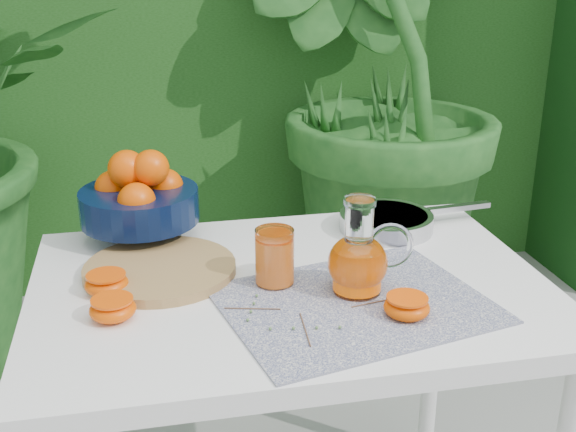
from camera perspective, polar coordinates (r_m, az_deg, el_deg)
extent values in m
imported|color=#1B501C|center=(2.67, 6.29, 10.39)|extent=(2.51, 2.51, 1.78)
cube|color=white|center=(1.42, 0.16, -5.93)|extent=(1.00, 0.70, 0.04)
cylinder|color=white|center=(1.86, -15.96, -13.20)|extent=(0.04, 0.04, 0.71)
cylinder|color=white|center=(1.98, 11.35, -10.44)|extent=(0.04, 0.04, 0.71)
cube|color=#0D1749|center=(1.34, 5.28, -6.90)|extent=(0.54, 0.46, 0.00)
cylinder|color=olive|center=(1.47, -10.08, -4.16)|extent=(0.31, 0.31, 0.02)
cylinder|color=black|center=(1.64, -11.51, -1.04)|extent=(0.10, 0.10, 0.04)
cylinder|color=black|center=(1.62, -11.65, 0.83)|extent=(0.28, 0.28, 0.07)
sphere|color=#E44A02|center=(1.65, -13.65, 2.12)|extent=(0.09, 0.09, 0.08)
sphere|color=#E44A02|center=(1.64, -9.67, 2.32)|extent=(0.09, 0.09, 0.08)
sphere|color=#E44A02|center=(1.55, -11.87, 1.12)|extent=(0.09, 0.09, 0.08)
sphere|color=#E44A02|center=(1.67, -11.60, 2.62)|extent=(0.09, 0.09, 0.08)
sphere|color=#E44A02|center=(1.60, -12.60, 3.65)|extent=(0.09, 0.09, 0.08)
sphere|color=#E44A02|center=(1.58, -10.78, 3.76)|extent=(0.08, 0.08, 0.08)
cylinder|color=white|center=(1.37, 5.45, -5.78)|extent=(0.10, 0.10, 0.01)
ellipsoid|color=white|center=(1.35, 5.53, -3.71)|extent=(0.13, 0.13, 0.11)
cylinder|color=white|center=(1.32, 5.65, -0.44)|extent=(0.06, 0.06, 0.07)
cylinder|color=white|center=(1.30, 5.71, 1.15)|extent=(0.07, 0.07, 0.01)
torus|color=white|center=(1.35, 8.04, -2.32)|extent=(0.09, 0.03, 0.09)
cylinder|color=#CE4E04|center=(1.36, 5.51, -4.16)|extent=(0.10, 0.10, 0.08)
cylinder|color=white|center=(1.38, -1.06, -3.24)|extent=(0.09, 0.09, 0.11)
cylinder|color=orange|center=(1.38, -1.06, -3.57)|extent=(0.08, 0.08, 0.09)
cylinder|color=#F65507|center=(1.36, -1.07, -1.80)|extent=(0.07, 0.07, 0.00)
cylinder|color=#B4B4B9|center=(1.67, 7.76, -0.47)|extent=(0.24, 0.24, 0.04)
cylinder|color=silver|center=(1.66, 7.79, 0.05)|extent=(0.21, 0.21, 0.01)
cube|color=#B4B4B9|center=(1.75, 13.34, 0.66)|extent=(0.16, 0.04, 0.01)
ellipsoid|color=#E44A02|center=(1.31, -13.68, -7.17)|extent=(0.09, 0.09, 0.04)
cylinder|color=#F65507|center=(1.30, -13.75, -6.45)|extent=(0.08, 0.08, 0.00)
ellipsoid|color=#E44A02|center=(1.41, -14.14, -5.24)|extent=(0.09, 0.09, 0.04)
cylinder|color=#F65507|center=(1.40, -14.20, -4.56)|extent=(0.08, 0.08, 0.00)
ellipsoid|color=#E44A02|center=(1.30, 9.36, -7.14)|extent=(0.09, 0.09, 0.04)
cylinder|color=#F65507|center=(1.29, 9.41, -6.41)|extent=(0.08, 0.08, 0.00)
cylinder|color=brown|center=(1.24, 1.36, -8.93)|extent=(0.01, 0.11, 0.00)
sphere|color=#51773E|center=(1.24, -1.41, -8.88)|extent=(0.01, 0.01, 0.01)
sphere|color=#51773E|center=(1.24, 0.44, -8.85)|extent=(0.01, 0.01, 0.01)
sphere|color=#51773E|center=(1.24, 2.28, -8.80)|extent=(0.01, 0.01, 0.01)
sphere|color=#51773E|center=(1.25, 4.12, -8.75)|extent=(0.01, 0.01, 0.01)
cylinder|color=brown|center=(1.34, 7.55, -6.63)|extent=(0.13, 0.03, 0.00)
sphere|color=#51773E|center=(1.40, 6.02, -5.31)|extent=(0.01, 0.01, 0.01)
sphere|color=#51773E|center=(1.36, 7.03, -6.12)|extent=(0.01, 0.01, 0.01)
sphere|color=#51773E|center=(1.33, 8.10, -6.97)|extent=(0.01, 0.01, 0.01)
sphere|color=#51773E|center=(1.29, 9.24, -7.87)|extent=(0.01, 0.01, 0.01)
cylinder|color=brown|center=(1.31, -2.83, -7.32)|extent=(0.10, 0.03, 0.00)
sphere|color=#51773E|center=(1.27, -3.20, -8.19)|extent=(0.01, 0.01, 0.01)
sphere|color=#51773E|center=(1.29, -2.95, -7.54)|extent=(0.01, 0.01, 0.01)
sphere|color=#51773E|center=(1.32, -2.72, -6.91)|extent=(0.01, 0.01, 0.01)
sphere|color=#51773E|center=(1.35, -2.49, -6.30)|extent=(0.01, 0.01, 0.01)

